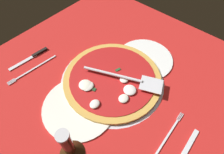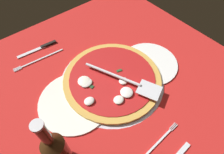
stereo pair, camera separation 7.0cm
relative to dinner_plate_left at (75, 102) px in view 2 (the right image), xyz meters
The scene contains 8 objects.
ground_plane 15.97cm from the dinner_plate_left, ahead, with size 97.31×97.31×0.80cm, color red.
pizza_pan 16.10cm from the dinner_plate_left, ahead, with size 38.37×38.37×0.84cm, color silver.
dinner_plate_left is the anchor object (origin of this frame).
dinner_plate_right 32.77cm from the dinner_plate_left, ahead, with size 22.50×22.50×1.00cm, color white.
pizza 15.78cm from the dinner_plate_left, ahead, with size 36.18×36.18×2.60cm.
pizza_server 19.21cm from the dinner_plate_left, 18.43° to the right, with size 15.22×28.40×1.00cm.
place_setting_far 28.57cm from the dinner_plate_left, 87.38° to the left, with size 21.28×14.90×1.40cm.
beer_bottle 20.92cm from the dinner_plate_left, 131.73° to the right, with size 5.77×5.77×25.35cm.
Camera 2 is at (-26.67, -32.36, 57.89)cm, focal length 30.50 mm.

